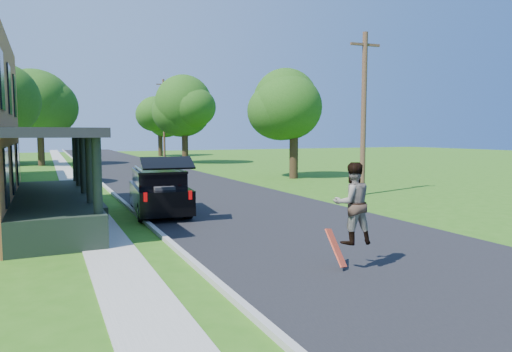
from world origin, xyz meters
name	(u,v)px	position (x,y,z in m)	size (l,w,h in m)	color
ground	(316,237)	(0.00, 0.00, 0.00)	(140.00, 140.00, 0.00)	#2A6013
street	(159,177)	(0.00, 20.00, 0.00)	(8.00, 120.00, 0.02)	black
curb	(96,180)	(-4.05, 20.00, 0.00)	(0.15, 120.00, 0.12)	#9F9F9A
sidewalk	(71,181)	(-5.60, 20.00, 0.00)	(1.30, 120.00, 0.03)	gray
black_suv	(159,191)	(-3.20, 5.79, 0.85)	(2.21, 4.88, 2.21)	black
skateboarder	(352,203)	(-1.00, -3.00, 1.47)	(0.97, 0.82, 1.78)	black
skateboard	(336,249)	(-1.28, -2.81, 0.45)	(0.31, 0.63, 0.81)	red
tree_left_far	(39,100)	(-7.36, 36.06, 6.08)	(7.80, 7.90, 9.75)	black
tree_right_near	(293,106)	(8.00, 15.52, 4.79)	(5.34, 5.49, 7.25)	black
tree_right_mid	(184,104)	(5.71, 33.45, 5.97)	(7.16, 7.42, 9.01)	black
tree_right_far	(159,115)	(7.06, 50.06, 5.47)	(7.61, 7.31, 8.61)	black
utility_pole_near	(364,112)	(7.00, 6.89, 4.03)	(1.57, 0.28, 7.78)	#43291F
utility_pole_far	(164,120)	(4.50, 36.90, 4.46)	(1.44, 0.30, 8.67)	#43291F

